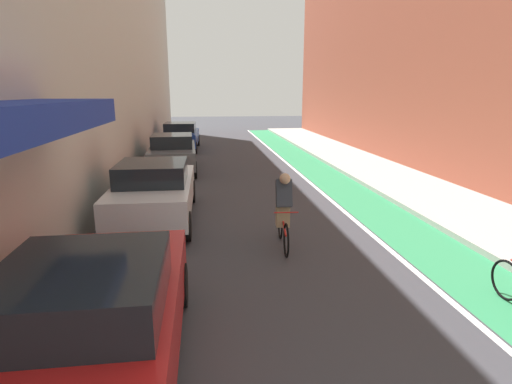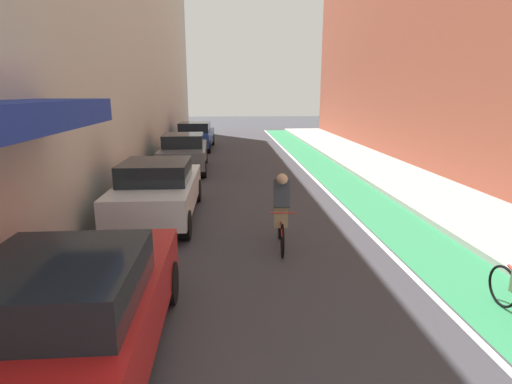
# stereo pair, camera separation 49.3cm
# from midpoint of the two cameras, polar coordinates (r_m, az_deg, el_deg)

# --- Properties ---
(ground_plane) EXTENTS (81.77, 81.77, 0.00)m
(ground_plane) POSITION_cam_midpoint_polar(r_m,az_deg,el_deg) (14.36, -1.86, 1.07)
(ground_plane) COLOR #38383D
(bike_lane_paint) EXTENTS (1.60, 37.17, 0.00)m
(bike_lane_paint) POSITION_cam_midpoint_polar(r_m,az_deg,el_deg) (16.85, 8.00, 2.87)
(bike_lane_paint) COLOR #2D8451
(bike_lane_paint) RESTS_ON ground
(lane_divider_stripe) EXTENTS (0.12, 37.17, 0.00)m
(lane_divider_stripe) POSITION_cam_midpoint_polar(r_m,az_deg,el_deg) (16.63, 5.01, 2.81)
(lane_divider_stripe) COLOR white
(lane_divider_stripe) RESTS_ON ground
(sidewalk_right) EXTENTS (2.97, 37.17, 0.14)m
(sidewalk_right) POSITION_cam_midpoint_polar(r_m,az_deg,el_deg) (17.57, 15.23, 3.20)
(sidewalk_right) COLOR #A8A59E
(sidewalk_right) RESTS_ON ground
(building_facade_right) EXTENTS (2.40, 33.17, 10.42)m
(building_facade_right) POSITION_cam_midpoint_polar(r_m,az_deg,el_deg) (20.35, 21.34, 18.71)
(building_facade_right) COLOR #9E4C38
(building_facade_right) RESTS_ON ground
(parked_sedan_red) EXTENTS (1.91, 4.32, 1.53)m
(parked_sedan_red) POSITION_cam_midpoint_polar(r_m,az_deg,el_deg) (4.99, -24.92, -16.29)
(parked_sedan_red) COLOR red
(parked_sedan_red) RESTS_ON ground
(parked_sedan_white) EXTENTS (1.93, 4.31, 1.53)m
(parked_sedan_white) POSITION_cam_midpoint_polar(r_m,az_deg,el_deg) (10.52, -15.39, 0.19)
(parked_sedan_white) COLOR silver
(parked_sedan_white) RESTS_ON ground
(parked_sedan_gray) EXTENTS (1.97, 4.39, 1.53)m
(parked_sedan_gray) POSITION_cam_midpoint_polar(r_m,az_deg,el_deg) (17.00, -12.43, 5.46)
(parked_sedan_gray) COLOR #595B60
(parked_sedan_gray) RESTS_ON ground
(parked_sedan_blue) EXTENTS (2.05, 4.57, 1.53)m
(parked_sedan_blue) POSITION_cam_midpoint_polar(r_m,az_deg,el_deg) (23.42, -11.12, 7.76)
(parked_sedan_blue) COLOR navy
(parked_sedan_blue) RESTS_ON ground
(cyclist_mid) EXTENTS (0.48, 1.73, 1.62)m
(cyclist_mid) POSITION_cam_midpoint_polar(r_m,az_deg,el_deg) (8.40, 2.20, -2.55)
(cyclist_mid) COLOR black
(cyclist_mid) RESTS_ON ground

